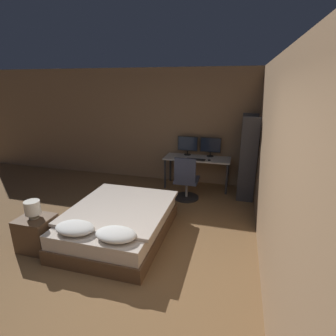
% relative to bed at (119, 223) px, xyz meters
% --- Properties ---
extents(ground_plane, '(20.00, 20.00, 0.00)m').
position_rel_bed_xyz_m(ground_plane, '(0.42, -1.16, -0.25)').
color(ground_plane, brown).
extents(wall_back, '(12.00, 0.06, 2.70)m').
position_rel_bed_xyz_m(wall_back, '(0.42, 2.78, 1.10)').
color(wall_back, '#8E7051').
rests_on(wall_back, ground_plane).
extents(wall_side_right, '(0.06, 12.00, 2.70)m').
position_rel_bed_xyz_m(wall_side_right, '(2.17, 0.34, 1.10)').
color(wall_side_right, '#8E7051').
rests_on(wall_side_right, ground_plane).
extents(bed, '(1.48, 1.90, 0.56)m').
position_rel_bed_xyz_m(bed, '(0.00, 0.00, 0.00)').
color(bed, brown).
rests_on(bed, ground_plane).
extents(nightstand, '(0.48, 0.43, 0.50)m').
position_rel_bed_xyz_m(nightstand, '(-1.02, -0.61, 0.01)').
color(nightstand, brown).
rests_on(nightstand, ground_plane).
extents(bedside_lamp, '(0.21, 0.21, 0.26)m').
position_rel_bed_xyz_m(bedside_lamp, '(-1.02, -0.61, 0.42)').
color(bedside_lamp, gray).
rests_on(bedside_lamp, nightstand).
extents(desk, '(1.50, 0.59, 0.72)m').
position_rel_bed_xyz_m(desk, '(0.85, 2.42, 0.39)').
color(desk, beige).
rests_on(desk, ground_plane).
extents(monitor_left, '(0.48, 0.16, 0.45)m').
position_rel_bed_xyz_m(monitor_left, '(0.58, 2.61, 0.73)').
color(monitor_left, black).
rests_on(monitor_left, desk).
extents(monitor_right, '(0.48, 0.16, 0.45)m').
position_rel_bed_xyz_m(monitor_right, '(1.12, 2.61, 0.73)').
color(monitor_right, black).
rests_on(monitor_right, desk).
extents(keyboard, '(0.41, 0.13, 0.02)m').
position_rel_bed_xyz_m(keyboard, '(0.85, 2.23, 0.49)').
color(keyboard, black).
rests_on(keyboard, desk).
extents(computer_mouse, '(0.07, 0.05, 0.04)m').
position_rel_bed_xyz_m(computer_mouse, '(1.15, 2.23, 0.49)').
color(computer_mouse, black).
rests_on(computer_mouse, desk).
extents(office_chair, '(0.52, 0.52, 0.95)m').
position_rel_bed_xyz_m(office_chair, '(0.75, 1.67, 0.13)').
color(office_chair, black).
rests_on(office_chair, ground_plane).
extents(bookshelf, '(0.34, 0.73, 1.74)m').
position_rel_bed_xyz_m(bookshelf, '(1.95, 2.16, 0.69)').
color(bookshelf, '#333338').
rests_on(bookshelf, ground_plane).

